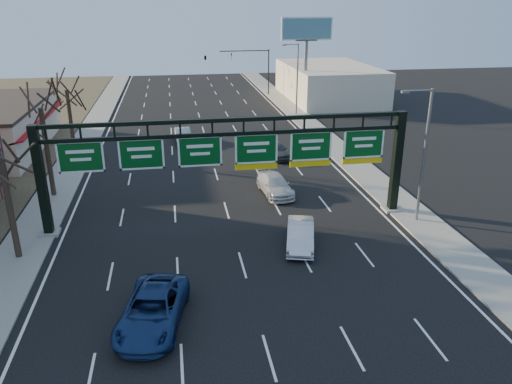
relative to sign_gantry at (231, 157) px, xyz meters
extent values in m
plane|color=black|center=(-0.16, -8.00, -4.63)|extent=(160.00, 160.00, 0.00)
cube|color=gray|center=(-12.96, 12.00, -4.57)|extent=(3.00, 120.00, 0.12)
cube|color=gray|center=(12.64, 12.00, -4.57)|extent=(3.00, 120.00, 0.12)
cube|color=white|center=(-0.16, 12.00, -4.62)|extent=(21.60, 120.00, 0.01)
cube|color=black|center=(-11.86, 0.00, -1.03)|extent=(0.55, 0.55, 7.20)
cube|color=gray|center=(-11.86, 0.00, -4.53)|extent=(1.20, 1.20, 0.20)
cube|color=black|center=(11.54, 0.00, -1.03)|extent=(0.55, 0.55, 7.20)
cube|color=gray|center=(11.54, 0.00, -4.53)|extent=(1.20, 1.20, 0.20)
cube|color=black|center=(-0.16, 0.00, 2.42)|extent=(23.40, 0.25, 0.25)
cube|color=black|center=(-0.16, 0.00, 1.52)|extent=(23.40, 0.25, 0.25)
cube|color=#044315|center=(-9.33, 0.00, 0.47)|extent=(2.80, 0.10, 2.00)
cube|color=#044315|center=(-5.66, 0.00, 0.47)|extent=(2.80, 0.10, 2.00)
cube|color=#044315|center=(-1.99, 0.00, 0.47)|extent=(2.80, 0.10, 2.00)
cube|color=#044315|center=(1.67, 0.00, 0.47)|extent=(2.80, 0.10, 2.00)
cube|color=yellow|center=(1.67, 0.00, -0.75)|extent=(2.80, 0.10, 0.40)
cube|color=#044315|center=(5.34, 0.00, 0.47)|extent=(2.80, 0.10, 2.00)
cube|color=yellow|center=(5.34, 0.00, -0.75)|extent=(2.80, 0.10, 0.40)
cube|color=#044315|center=(9.01, 0.00, 0.47)|extent=(2.80, 0.10, 2.00)
cube|color=yellow|center=(9.01, 0.00, -0.75)|extent=(2.80, 0.10, 0.40)
cube|color=#A41019|center=(-16.56, 21.00, -1.63)|extent=(1.20, 18.00, 0.40)
cube|color=beige|center=(19.84, 42.00, -2.13)|extent=(12.00, 20.00, 5.00)
cylinder|color=#2C2218|center=(-12.96, -3.00, -1.47)|extent=(0.36, 0.36, 6.08)
cylinder|color=#2C2218|center=(-12.96, 7.00, -1.09)|extent=(0.36, 0.36, 6.84)
cylinder|color=#2C2218|center=(-12.96, 17.00, -1.28)|extent=(0.36, 0.36, 6.46)
cylinder|color=slate|center=(12.44, -2.00, -0.01)|extent=(0.20, 0.20, 9.00)
cylinder|color=slate|center=(11.54, -2.00, 4.39)|extent=(1.80, 0.12, 0.12)
cube|color=slate|center=(10.64, -2.00, 4.34)|extent=(0.50, 0.22, 0.15)
cylinder|color=slate|center=(12.44, 32.00, -0.01)|extent=(0.20, 0.20, 9.00)
cylinder|color=slate|center=(11.54, 32.00, 4.39)|extent=(1.80, 0.12, 0.12)
cube|color=slate|center=(10.64, 32.00, 4.34)|extent=(0.50, 0.22, 0.15)
cylinder|color=slate|center=(14.84, 37.00, -0.13)|extent=(0.50, 0.50, 9.00)
cube|color=slate|center=(14.84, 37.00, 4.37)|extent=(3.00, 0.30, 0.20)
cube|color=white|center=(14.84, 37.00, 5.87)|extent=(7.00, 0.30, 3.00)
cube|color=teal|center=(14.84, 36.80, 5.87)|extent=(6.60, 0.05, 2.60)
cylinder|color=black|center=(11.64, 47.00, -1.13)|extent=(0.18, 0.18, 7.00)
cylinder|color=black|center=(7.84, 47.00, 2.17)|extent=(7.60, 0.14, 0.14)
imported|color=black|center=(5.84, 47.00, 1.37)|extent=(0.20, 0.20, 1.00)
imported|color=black|center=(1.84, 47.00, 1.37)|extent=(0.54, 0.54, 1.62)
imported|color=navy|center=(-5.04, -10.86, -3.83)|extent=(3.78, 6.19, 1.60)
imported|color=silver|center=(3.67, -4.28, -3.88)|extent=(2.68, 4.81, 1.50)
imported|color=silver|center=(3.95, 4.67, -3.91)|extent=(2.48, 5.13, 1.44)
imported|color=#3C3F41|center=(5.94, 13.92, -3.87)|extent=(2.67, 4.73, 1.52)
imported|color=#9F9EA3|center=(-2.62, 20.79, -3.88)|extent=(1.83, 4.61, 1.49)
camera|label=1|loc=(-3.59, -30.84, 9.55)|focal=35.00mm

